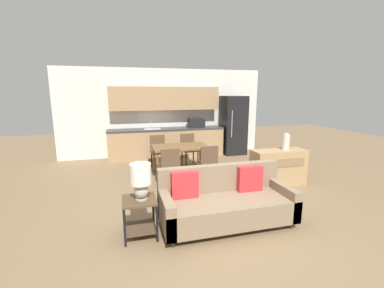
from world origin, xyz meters
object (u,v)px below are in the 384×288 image
object	(u,v)px
couch	(225,202)
dining_chair_near_left	(169,165)
side_table	(140,211)
credenza	(278,167)
dining_chair_far_right	(189,148)
table_lamp	(141,179)
vase	(286,142)
dining_chair_near_right	(207,162)
refrigerator	(233,125)
dining_table	(180,149)
dining_chair_far_left	(158,150)

from	to	relation	value
couch	dining_chair_near_left	bearing A→B (deg)	107.71
side_table	credenza	world-z (taller)	credenza
dining_chair_far_right	dining_chair_near_left	bearing A→B (deg)	-124.11
table_lamp	credenza	bearing A→B (deg)	23.79
vase	couch	bearing A→B (deg)	-145.71
dining_chair_near_left	dining_chair_near_right	bearing A→B (deg)	177.49
refrigerator	dining_chair_near_right	world-z (taller)	refrigerator
dining_table	credenza	distance (m)	2.26
dining_chair_near_left	couch	bearing A→B (deg)	103.14
credenza	dining_chair_far_left	size ratio (longest dim) A/B	1.37
refrigerator	credenza	world-z (taller)	refrigerator
refrigerator	credenza	xyz separation A→B (m)	(-0.24, -2.95, -0.55)
dining_table	dining_chair_far_left	xyz separation A→B (m)	(-0.43, 0.77, -0.16)
table_lamp	dining_chair_near_left	xyz separation A→B (m)	(0.70, 1.76, -0.35)
couch	dining_chair_near_right	xyz separation A→B (m)	(0.30, 1.75, 0.15)
table_lamp	dining_chair_near_left	bearing A→B (deg)	68.32
couch	credenza	size ratio (longest dim) A/B	1.69
dining_table	refrigerator	bearing A→B (deg)	39.59
refrigerator	couch	world-z (taller)	refrigerator
table_lamp	dining_chair_far_right	bearing A→B (deg)	65.10
couch	vase	distance (m)	2.43
dining_chair_near_left	dining_table	bearing A→B (deg)	-123.65
refrigerator	dining_table	size ratio (longest dim) A/B	1.41
couch	dining_chair_near_right	bearing A→B (deg)	80.39
vase	credenza	bearing A→B (deg)	-171.65
refrigerator	vase	world-z (taller)	refrigerator
dining_chair_near_left	table_lamp	bearing A→B (deg)	63.74
side_table	dining_chair_near_left	bearing A→B (deg)	67.30
dining_chair_near_right	dining_chair_near_left	size ratio (longest dim) A/B	1.00
side_table	vase	bearing A→B (deg)	22.69
refrigerator	dining_table	world-z (taller)	refrigerator
dining_table	dining_chair_far_left	size ratio (longest dim) A/B	1.53
dining_chair_far_right	dining_chair_far_left	distance (m)	0.84
couch	dining_chair_far_right	size ratio (longest dim) A/B	2.31
dining_chair_far_left	vase	bearing A→B (deg)	-40.33
side_table	table_lamp	distance (m)	0.48
couch	dining_chair_near_right	distance (m)	1.78
side_table	dining_chair_far_left	distance (m)	3.35
side_table	refrigerator	bearing A→B (deg)	52.33
side_table	couch	bearing A→B (deg)	0.96
dining_table	table_lamp	world-z (taller)	table_lamp
table_lamp	vase	bearing A→B (deg)	23.07
dining_table	table_lamp	size ratio (longest dim) A/B	2.63
refrigerator	vase	xyz separation A→B (m)	(-0.08, -2.93, -0.00)
dining_chair_far_right	dining_chair_near_left	distance (m)	1.76
credenza	dining_chair_near_left	size ratio (longest dim) A/B	1.37
vase	dining_chair_near_right	distance (m)	1.76
credenza	refrigerator	bearing A→B (deg)	85.37
dining_chair_near_left	dining_chair_far_right	bearing A→B (deg)	-122.93
side_table	dining_chair_far_right	xyz separation A→B (m)	(1.56, 3.29, 0.12)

